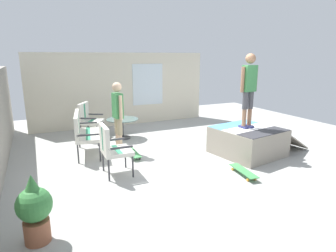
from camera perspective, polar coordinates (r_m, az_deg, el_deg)
The scene contains 12 objects.
ground_plane at distance 6.94m, azimuth 4.19°, elevation -6.19°, with size 12.00×12.00×0.10m, color #A8A8A3.
house_facade at distance 9.92m, azimuth -9.06°, elevation 7.22°, with size 0.23×6.00×2.42m.
skate_ramp at distance 7.17m, azimuth 15.67°, elevation -2.88°, with size 1.72×2.43×0.65m.
patio_bench at distance 7.08m, azimuth -16.54°, elevation -0.72°, with size 1.32×0.75×1.02m.
patio_chair_near_house at distance 8.51m, azimuth -15.63°, elevation 1.71°, with size 0.82×0.79×1.02m.
patio_chair_by_wall at distance 5.72m, azimuth -11.23°, elevation -3.83°, with size 0.63×0.57×1.02m.
patio_table at distance 8.31m, azimuth -9.03°, elevation 0.29°, with size 0.90×0.90×0.57m.
person_watching at distance 7.01m, azimuth -9.94°, elevation 2.76°, with size 0.48×0.27×1.71m.
person_skater at distance 6.92m, azimuth 15.77°, elevation 7.81°, with size 0.26×0.48×1.72m.
skateboard_by_bench at distance 6.86m, azimuth -7.03°, elevation -5.31°, with size 0.81×0.22×0.10m.
skateboard_spare at distance 5.97m, azimuth 14.77°, elevation -8.66°, with size 0.82×0.30×0.10m.
potted_plant at distance 4.07m, azimuth -24.98°, elevation -14.64°, with size 0.44×0.44×0.92m.
Camera 1 is at (-5.68, 3.22, 2.32)m, focal length 30.68 mm.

